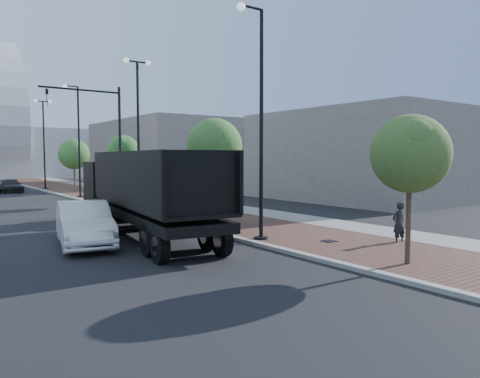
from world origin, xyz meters
TOP-DOWN VIEW (x-y plane):
  - sidewalk at (3.50, 40.00)m, footprint 7.00×140.00m
  - concrete_strip at (6.20, 40.00)m, footprint 2.40×140.00m
  - curb at (0.00, 40.00)m, footprint 0.30×140.00m
  - dump_truck at (-2.35, 16.20)m, footprint 4.32×13.82m
  - white_sedan at (-5.39, 13.43)m, footprint 2.74×5.39m
  - dark_car_far at (-2.84, 44.56)m, footprint 1.76×4.25m
  - pedestrian at (4.57, 6.39)m, footprint 0.65×0.47m
  - streetlight_1 at (0.49, 10.00)m, footprint 1.44×0.56m
  - streetlight_2 at (0.60, 22.00)m, footprint 1.72×0.56m
  - streetlight_3 at (0.49, 34.00)m, footprint 1.44×0.56m
  - streetlight_4 at (0.60, 46.00)m, footprint 1.72×0.56m
  - traffic_mast at (-0.30, 25.00)m, footprint 5.09×0.20m
  - tree_0 at (1.65, 4.02)m, footprint 2.44×2.40m
  - tree_1 at (1.65, 15.02)m, footprint 2.78×2.78m
  - tree_2 at (1.65, 27.02)m, footprint 2.31×2.25m
  - tree_3 at (1.65, 39.02)m, footprint 2.80×2.80m
  - commercial_block_ne at (16.00, 50.00)m, footprint 12.00×22.00m
  - commercial_block_e at (18.00, 20.00)m, footprint 10.00×16.00m
  - utility_cover_1 at (2.40, 8.00)m, footprint 0.50×0.50m
  - utility_cover_2 at (2.40, 19.00)m, footprint 0.50×0.50m

SIDE VIEW (x-z plane):
  - sidewalk at x=3.50m, z-range 0.00..0.12m
  - concrete_strip at x=6.20m, z-range 0.00..0.13m
  - curb at x=0.00m, z-range 0.00..0.14m
  - utility_cover_1 at x=2.40m, z-range 0.12..0.14m
  - utility_cover_2 at x=2.40m, z-range 0.12..0.14m
  - dark_car_far at x=-2.84m, z-range 0.00..1.23m
  - pedestrian at x=4.57m, z-range 0.00..1.67m
  - white_sedan at x=-5.39m, z-range 0.00..1.69m
  - dump_truck at x=-2.35m, z-range -0.28..3.34m
  - tree_0 at x=1.65m, z-range 1.14..5.85m
  - commercial_block_e at x=18.00m, z-range 0.00..7.00m
  - tree_3 at x=1.65m, z-range 1.13..6.20m
  - tree_2 at x=1.65m, z-range 1.34..6.31m
  - tree_1 at x=1.65m, z-range 1.27..6.61m
  - commercial_block_ne at x=16.00m, z-range 0.00..8.00m
  - streetlight_1 at x=0.49m, z-range -0.26..8.95m
  - streetlight_3 at x=0.49m, z-range -0.26..8.95m
  - streetlight_2 at x=0.60m, z-range 0.18..9.46m
  - streetlight_4 at x=0.60m, z-range 0.18..9.46m
  - traffic_mast at x=-0.30m, z-range 0.98..8.98m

